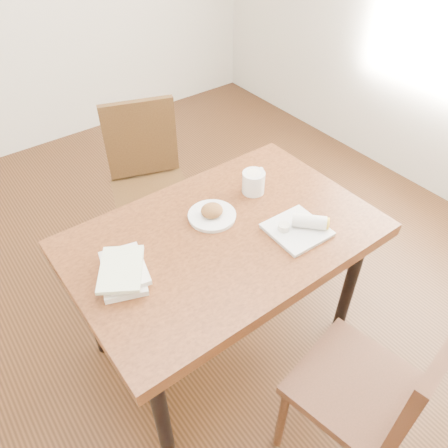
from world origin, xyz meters
TOP-DOWN VIEW (x-y plane):
  - ground at (0.00, 0.00)m, footprint 4.00×5.00m
  - room_walls at (0.00, 0.00)m, footprint 4.02×5.02m
  - table at (0.00, 0.00)m, footprint 1.28×0.83m
  - chair_near at (0.08, -0.80)m, footprint 0.49×0.49m
  - chair_far at (0.07, 0.81)m, footprint 0.53×0.53m
  - plate_scone at (0.02, 0.11)m, footprint 0.21×0.21m
  - coffee_mug at (0.28, 0.15)m, footprint 0.15×0.10m
  - plate_burrito at (0.26, -0.18)m, footprint 0.24×0.24m
  - book_stack at (-0.45, 0.03)m, footprint 0.25×0.28m

SIDE VIEW (x-z plane):
  - ground at x=0.00m, z-range -0.01..0.00m
  - chair_near at x=0.08m, z-range 0.07..1.03m
  - chair_far at x=0.07m, z-range 0.07..1.03m
  - table at x=0.00m, z-range 0.29..1.04m
  - plate_scone at x=0.02m, z-range 0.74..0.80m
  - plate_burrito at x=0.26m, z-range 0.74..0.81m
  - book_stack at x=-0.45m, z-range 0.75..0.81m
  - coffee_mug at x=0.28m, z-range 0.75..0.86m
  - room_walls at x=0.00m, z-range 0.23..3.03m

